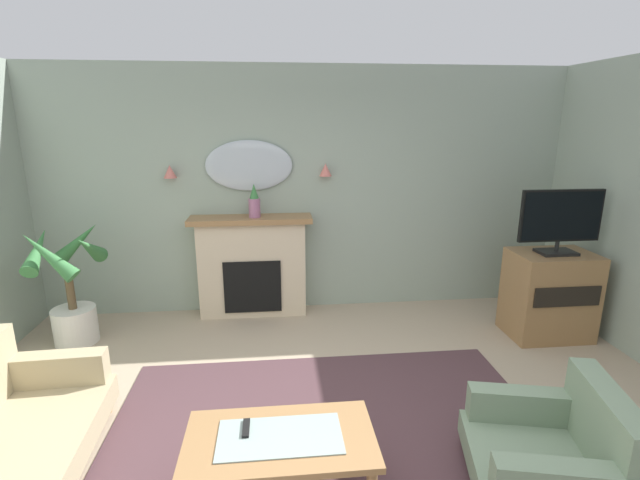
% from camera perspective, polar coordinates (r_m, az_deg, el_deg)
% --- Properties ---
extents(floor, '(7.01, 6.38, 0.10)m').
position_cam_1_polar(floor, '(3.38, 2.02, -27.03)').
color(floor, tan).
rests_on(floor, ground).
extents(wall_back, '(7.01, 0.10, 2.80)m').
position_cam_1_polar(wall_back, '(5.31, -1.90, 6.07)').
color(wall_back, '#93A393').
rests_on(wall_back, ground).
extents(patterned_rug, '(3.20, 2.40, 0.01)m').
position_cam_1_polar(patterned_rug, '(3.50, 1.54, -24.18)').
color(patterned_rug, '#4C3338').
rests_on(patterned_rug, ground).
extents(fireplace, '(1.36, 0.36, 1.16)m').
position_cam_1_polar(fireplace, '(5.28, -8.44, -3.37)').
color(fireplace, beige).
rests_on(fireplace, ground).
extents(mantel_vase_left, '(0.13, 0.13, 0.37)m').
position_cam_1_polar(mantel_vase_left, '(5.07, -8.21, 4.65)').
color(mantel_vase_left, '#9E6084').
rests_on(mantel_vase_left, fireplace).
extents(wall_mirror, '(0.96, 0.06, 0.56)m').
position_cam_1_polar(wall_mirror, '(5.19, -8.86, 9.17)').
color(wall_mirror, '#B2BCC6').
extents(wall_sconce_left, '(0.14, 0.14, 0.14)m').
position_cam_1_polar(wall_sconce_left, '(5.25, -18.26, 8.13)').
color(wall_sconce_left, '#D17066').
extents(wall_sconce_right, '(0.14, 0.14, 0.14)m').
position_cam_1_polar(wall_sconce_right, '(5.17, 0.70, 8.77)').
color(wall_sconce_right, '#D17066').
extents(coffee_table, '(1.10, 0.60, 0.45)m').
position_cam_1_polar(coffee_table, '(2.90, -4.99, -24.21)').
color(coffee_table, olive).
rests_on(coffee_table, ground).
extents(tv_remote, '(0.04, 0.16, 0.02)m').
position_cam_1_polar(tv_remote, '(2.93, -9.22, -22.24)').
color(tv_remote, black).
rests_on(tv_remote, coffee_table).
extents(armchair_beside_couch, '(0.98, 0.97, 0.71)m').
position_cam_1_polar(armchair_beside_couch, '(3.30, 27.49, -22.28)').
color(armchair_beside_couch, gray).
rests_on(armchair_beside_couch, ground).
extents(tv_cabinet, '(0.80, 0.57, 0.90)m').
position_cam_1_polar(tv_cabinet, '(5.31, 26.72, -6.12)').
color(tv_cabinet, olive).
rests_on(tv_cabinet, ground).
extents(tv_flatscreen, '(0.84, 0.24, 0.65)m').
position_cam_1_polar(tv_flatscreen, '(5.09, 27.87, 2.22)').
color(tv_flatscreen, black).
rests_on(tv_flatscreen, tv_cabinet).
extents(potted_plant_corner_palm, '(0.66, 0.71, 1.25)m').
position_cam_1_polar(potted_plant_corner_palm, '(5.19, -28.79, -5.48)').
color(potted_plant_corner_palm, silver).
rests_on(potted_plant_corner_palm, ground).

